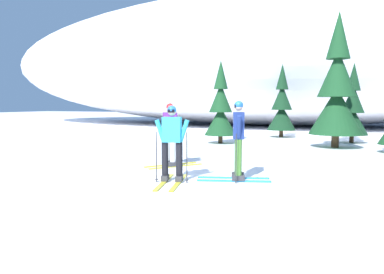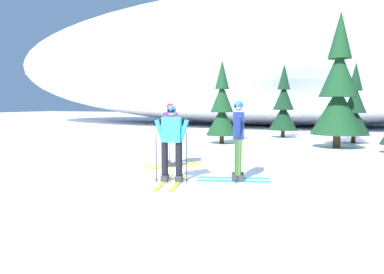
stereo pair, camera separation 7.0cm
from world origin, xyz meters
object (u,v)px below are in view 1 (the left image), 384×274
skier_navy_jacket (238,138)px  pine_tree_center_left (282,107)px  skier_purple_jacket (170,133)px  pine_tree_far_left (221,109)px  skier_cyan_jacket (172,142)px  pine_tree_center_right (353,110)px  pine_tree_center (337,91)px

skier_navy_jacket → pine_tree_center_left: bearing=92.4°
pine_tree_center_left → skier_purple_jacket: bearing=-99.6°
skier_purple_jacket → pine_tree_far_left: bearing=93.6°
skier_cyan_jacket → pine_tree_center_right: 11.29m
skier_navy_jacket → pine_tree_center: (2.14, 7.50, 1.28)m
skier_navy_jacket → pine_tree_far_left: bearing=109.5°
pine_tree_center_left → pine_tree_center: bearing=-56.1°
skier_cyan_jacket → pine_tree_center_right: pine_tree_center_right is taller
pine_tree_center → skier_purple_jacket: bearing=-124.4°
pine_tree_far_left → pine_tree_center_right: bearing=23.3°
skier_navy_jacket → pine_tree_far_left: 7.86m
skier_cyan_jacket → pine_tree_far_left: bearing=99.0°
skier_purple_jacket → skier_navy_jacket: 2.49m
pine_tree_center_left → pine_tree_center: size_ratio=0.71×
skier_navy_jacket → pine_tree_far_left: (-2.62, 7.39, 0.56)m
skier_cyan_jacket → pine_tree_center_left: bearing=86.0°
pine_tree_center → pine_tree_center_right: pine_tree_center is taller
skier_navy_jacket → pine_tree_center: bearing=74.1°
skier_purple_jacket → skier_navy_jacket: bearing=-27.1°
skier_navy_jacket → pine_tree_center_right: (2.85, 9.74, 0.53)m
skier_purple_jacket → pine_tree_center_left: pine_tree_center_left is taller
skier_purple_jacket → pine_tree_center_left: (1.74, 10.27, 0.67)m
skier_navy_jacket → pine_tree_center: size_ratio=0.34×
pine_tree_far_left → pine_tree_center_right: 5.95m
skier_purple_jacket → pine_tree_center_right: (5.07, 8.61, 0.57)m
pine_tree_far_left → pine_tree_center_right: (5.47, 2.35, -0.04)m
skier_purple_jacket → pine_tree_center: (4.36, 6.36, 1.32)m
skier_purple_jacket → skier_cyan_jacket: bearing=-64.5°
skier_navy_jacket → skier_purple_jacket: bearing=152.9°
pine_tree_center_left → pine_tree_center_right: (3.33, -1.67, -0.10)m
skier_purple_jacket → skier_cyan_jacket: skier_purple_jacket is taller
skier_purple_jacket → pine_tree_center_right: 10.00m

